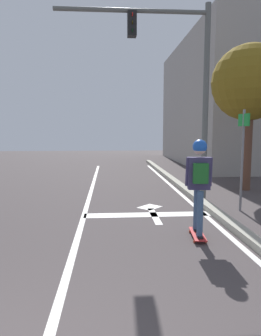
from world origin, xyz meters
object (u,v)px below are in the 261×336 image
traffic_signal_mast (175,68)px  skater (199,174)px  roadside_tree (249,84)px  street_sign_post (243,146)px  skateboard (198,234)px

traffic_signal_mast → skater: bearing=-93.5°
roadside_tree → street_sign_post: bearing=-116.4°
traffic_signal_mast → street_sign_post: bearing=-41.7°
street_sign_post → roadside_tree: (1.34, 2.70, 1.90)m
skateboard → traffic_signal_mast: bearing=86.5°
skater → traffic_signal_mast: bearing=86.5°
traffic_signal_mast → street_sign_post: 2.84m
skateboard → street_sign_post: 2.93m
skateboard → traffic_signal_mast: traffic_signal_mast is taller
skater → street_sign_post: street_sign_post is taller
skater → street_sign_post: bearing=49.0°
skater → roadside_tree: size_ratio=0.37×
skater → traffic_signal_mast: traffic_signal_mast is taller
street_sign_post → roadside_tree: size_ratio=0.52×
traffic_signal_mast → skateboard: bearing=-93.5°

